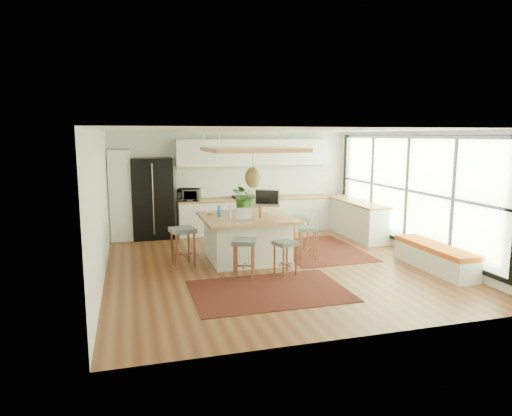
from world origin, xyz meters
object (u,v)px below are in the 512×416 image
object	(u,v)px
stool_right_front	(308,242)
monitor	(267,201)
fridge	(153,202)
microwave	(189,193)
laptop	(245,214)
stool_left_side	(183,249)
island	(246,238)
stool_right_back	(298,233)
island_plant	(245,199)
stool_near_left	(244,259)
stool_near_right	(285,256)

from	to	relation	value
stool_right_front	monitor	world-z (taller)	monitor
fridge	microwave	size ratio (longest dim) A/B	3.59
fridge	laptop	distance (m)	3.48
fridge	stool_left_side	size ratio (longest dim) A/B	2.62
island	monitor	size ratio (longest dim) A/B	3.28
laptop	stool_right_back	bearing A→B (deg)	35.34
stool_left_side	island_plant	distance (m)	1.87
stool_right_back	stool_left_side	world-z (taller)	stool_left_side
stool_near_left	monitor	size ratio (longest dim) A/B	1.28
stool_left_side	island_plant	bearing A→B (deg)	27.05
fridge	island	xyz separation A→B (m)	(1.78, -2.66, -0.46)
stool_right_back	stool_left_side	xyz separation A→B (m)	(-2.75, -0.73, 0.00)
fridge	stool_right_front	size ratio (longest dim) A/B	2.95
fridge	laptop	world-z (taller)	fridge
monitor	island_plant	world-z (taller)	island_plant
island_plant	microwave	bearing A→B (deg)	116.06
island	island_plant	distance (m)	0.97
fridge	island_plant	xyz separation A→B (m)	(1.91, -2.05, 0.28)
stool_right_back	stool_right_front	bearing A→B (deg)	-98.46
stool_right_front	stool_right_back	xyz separation A→B (m)	(0.14, 0.91, 0.00)
island	stool_near_right	size ratio (longest dim) A/B	2.87
stool_near_right	monitor	size ratio (longest dim) A/B	1.14
stool_near_right	laptop	distance (m)	1.23
stool_near_right	monitor	bearing A→B (deg)	85.79
stool_near_left	stool_right_back	bearing A→B (deg)	45.76
stool_near_left	fridge	bearing A→B (deg)	110.18
stool_near_right	stool_right_front	size ratio (longest dim) A/B	0.93
monitor	island_plant	xyz separation A→B (m)	(-0.41, 0.32, 0.02)
stool_right_front	laptop	size ratio (longest dim) A/B	1.98
stool_near_left	stool_left_side	xyz separation A→B (m)	(-1.00, 1.06, 0.00)
island	microwave	xyz separation A→B (m)	(-0.85, 2.62, 0.65)
monitor	stool_right_back	bearing A→B (deg)	49.27
stool_left_side	microwave	distance (m)	2.92
stool_right_back	stool_near_right	bearing A→B (deg)	-117.67
island_plant	stool_right_front	bearing A→B (deg)	-39.81
island	stool_near_right	bearing A→B (deg)	-70.95
stool_right_front	island	bearing A→B (deg)	165.57
island_plant	fridge	bearing A→B (deg)	133.05
stool_left_side	microwave	bearing A→B (deg)	79.72
island	laptop	world-z (taller)	laptop
fridge	stool_left_side	xyz separation A→B (m)	(0.43, -2.81, -0.57)
stool_near_right	island_plant	bearing A→B (deg)	99.02
laptop	stool_near_right	bearing A→B (deg)	-53.48
island	stool_left_side	size ratio (longest dim) A/B	2.37
stool_right_back	island_plant	xyz separation A→B (m)	(-1.26, 0.03, 0.85)
island	laptop	size ratio (longest dim) A/B	5.28
stool_right_back	microwave	distance (m)	3.12
fridge	island_plant	bearing A→B (deg)	-46.20
monitor	microwave	distance (m)	2.71
stool_near_right	island	bearing A→B (deg)	109.05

